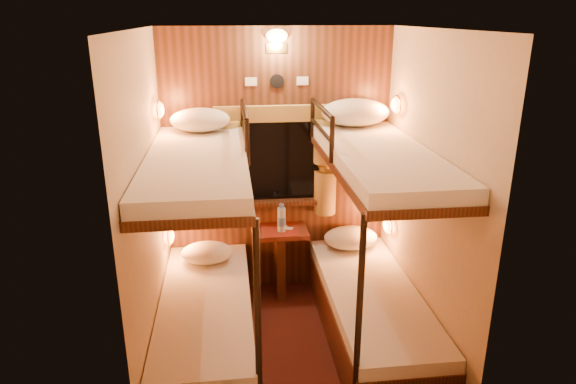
{
  "coord_description": "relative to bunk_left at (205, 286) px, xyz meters",
  "views": [
    {
      "loc": [
        -0.43,
        -3.39,
        2.48
      ],
      "look_at": [
        -0.01,
        0.15,
        1.25
      ],
      "focal_mm": 32.0,
      "sensor_mm": 36.0,
      "label": 1
    }
  ],
  "objects": [
    {
      "name": "floor",
      "position": [
        0.65,
        -0.07,
        -0.56
      ],
      "size": [
        2.1,
        2.1,
        0.0
      ],
      "primitive_type": "plane",
      "color": "#39100F",
      "rests_on": "ground"
    },
    {
      "name": "ceiling",
      "position": [
        0.65,
        -0.07,
        1.84
      ],
      "size": [
        2.1,
        2.1,
        0.0
      ],
      "primitive_type": "plane",
      "rotation": [
        3.14,
        0.0,
        0.0
      ],
      "color": "silver",
      "rests_on": "wall_back"
    },
    {
      "name": "wall_back",
      "position": [
        0.65,
        0.98,
        0.64
      ],
      "size": [
        2.4,
        0.0,
        2.4
      ],
      "primitive_type": "plane",
      "rotation": [
        1.57,
        0.0,
        0.0
      ],
      "color": "#C6B293",
      "rests_on": "floor"
    },
    {
      "name": "wall_front",
      "position": [
        0.65,
        -1.12,
        0.64
      ],
      "size": [
        2.4,
        0.0,
        2.4
      ],
      "primitive_type": "plane",
      "rotation": [
        -1.57,
        0.0,
        0.0
      ],
      "color": "#C6B293",
      "rests_on": "floor"
    },
    {
      "name": "wall_left",
      "position": [
        -0.35,
        -0.07,
        0.64
      ],
      "size": [
        0.0,
        2.4,
        2.4
      ],
      "primitive_type": "plane",
      "rotation": [
        1.57,
        0.0,
        1.57
      ],
      "color": "#C6B293",
      "rests_on": "floor"
    },
    {
      "name": "wall_right",
      "position": [
        1.65,
        -0.07,
        0.64
      ],
      "size": [
        0.0,
        2.4,
        2.4
      ],
      "primitive_type": "plane",
      "rotation": [
        1.57,
        0.0,
        -1.57
      ],
      "color": "#C6B293",
      "rests_on": "floor"
    },
    {
      "name": "back_panel",
      "position": [
        0.65,
        0.97,
        0.64
      ],
      "size": [
        2.0,
        0.03,
        2.4
      ],
      "primitive_type": "cube",
      "color": "#321E0E",
      "rests_on": "floor"
    },
    {
      "name": "bunk_left",
      "position": [
        0.0,
        0.0,
        0.0
      ],
      "size": [
        0.72,
        1.9,
        1.82
      ],
      "color": "#321E0E",
      "rests_on": "floor"
    },
    {
      "name": "bunk_right",
      "position": [
        1.3,
        0.0,
        0.0
      ],
      "size": [
        0.72,
        1.9,
        1.82
      ],
      "color": "#321E0E",
      "rests_on": "floor"
    },
    {
      "name": "window",
      "position": [
        0.65,
        0.94,
        0.62
      ],
      "size": [
        1.0,
        0.12,
        0.79
      ],
      "color": "black",
      "rests_on": "back_panel"
    },
    {
      "name": "curtains",
      "position": [
        0.65,
        0.9,
        0.71
      ],
      "size": [
        1.1,
        0.22,
        1.0
      ],
      "color": "olive",
      "rests_on": "back_panel"
    },
    {
      "name": "back_fixtures",
      "position": [
        0.65,
        0.93,
        1.69
      ],
      "size": [
        0.54,
        0.09,
        0.48
      ],
      "color": "black",
      "rests_on": "back_panel"
    },
    {
      "name": "reading_lamps",
      "position": [
        0.65,
        0.63,
        0.68
      ],
      "size": [
        2.0,
        0.2,
        1.25
      ],
      "color": "orange",
      "rests_on": "wall_left"
    },
    {
      "name": "table",
      "position": [
        0.65,
        0.78,
        -0.14
      ],
      "size": [
        0.5,
        0.34,
        0.66
      ],
      "color": "#562513",
      "rests_on": "floor"
    },
    {
      "name": "bottle_left",
      "position": [
        0.67,
        0.82,
        0.18
      ],
      "size": [
        0.06,
        0.06,
        0.22
      ],
      "rotation": [
        0.0,
        0.0,
        -0.39
      ],
      "color": "#99BFE5",
      "rests_on": "table"
    },
    {
      "name": "bottle_right",
      "position": [
        0.66,
        0.74,
        0.2
      ],
      "size": [
        0.08,
        0.08,
        0.26
      ],
      "rotation": [
        0.0,
        0.0,
        0.16
      ],
      "color": "#99BFE5",
      "rests_on": "table"
    },
    {
      "name": "sachet_a",
      "position": [
        0.73,
        0.79,
        0.09
      ],
      "size": [
        0.1,
        0.09,
        0.01
      ],
      "primitive_type": "cube",
      "rotation": [
        0.0,
        0.0,
        -0.33
      ],
      "color": "silver",
      "rests_on": "table"
    },
    {
      "name": "sachet_b",
      "position": [
        0.69,
        0.85,
        0.09
      ],
      "size": [
        0.08,
        0.08,
        0.01
      ],
      "primitive_type": "cube",
      "rotation": [
        0.0,
        0.0,
        0.45
      ],
      "color": "silver",
      "rests_on": "table"
    },
    {
      "name": "pillow_lower_left",
      "position": [
        -0.0,
        0.61,
        -0.02
      ],
      "size": [
        0.44,
        0.32,
        0.17
      ],
      "primitive_type": "ellipsoid",
      "color": "silver",
      "rests_on": "bunk_left"
    },
    {
      "name": "pillow_lower_right",
      "position": [
        1.3,
        0.74,
        -0.0
      ],
      "size": [
        0.49,
        0.35,
        0.19
      ],
      "primitive_type": "ellipsoid",
      "color": "silver",
      "rests_on": "bunk_right"
    },
    {
      "name": "pillow_upper_left",
      "position": [
        -0.0,
        0.7,
        1.12
      ],
      "size": [
        0.48,
        0.35,
        0.19
      ],
      "primitive_type": "ellipsoid",
      "color": "silver",
      "rests_on": "bunk_left"
    },
    {
      "name": "pillow_upper_right",
      "position": [
        1.3,
        0.77,
        1.14
      ],
      "size": [
        0.58,
        0.42,
        0.23
      ],
      "primitive_type": "ellipsoid",
      "color": "silver",
      "rests_on": "bunk_right"
    }
  ]
}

